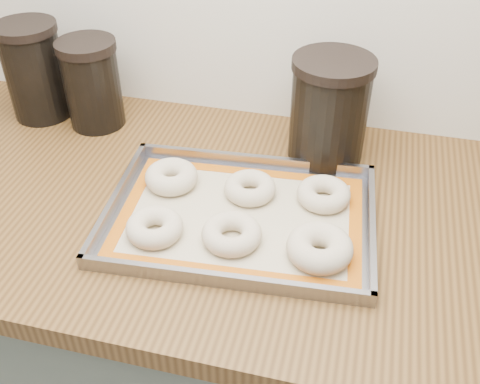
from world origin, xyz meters
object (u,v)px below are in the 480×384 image
(bagel_front_left, at_px, (155,227))
(baking_tray, at_px, (240,216))
(bagel_front_mid, at_px, (232,234))
(bagel_back_left, at_px, (171,177))
(canister_mid, at_px, (92,84))
(canister_left, at_px, (35,71))
(canister_right, at_px, (329,110))
(bagel_back_mid, at_px, (250,188))
(bagel_front_right, at_px, (320,248))
(bagel_back_right, at_px, (324,194))

(bagel_front_left, bearing_deg, baking_tray, 32.09)
(bagel_front_mid, height_order, bagel_back_left, bagel_back_left)
(bagel_front_left, bearing_deg, canister_mid, 128.48)
(canister_left, bearing_deg, bagel_back_left, -26.89)
(canister_left, xyz_separation_m, canister_right, (0.63, -0.01, -0.00))
(bagel_back_mid, relative_size, canister_mid, 0.50)
(bagel_front_left, xyz_separation_m, bagel_front_right, (0.27, 0.01, 0.00))
(canister_mid, xyz_separation_m, canister_right, (0.50, -0.01, 0.01))
(baking_tray, xyz_separation_m, bagel_front_mid, (0.00, -0.06, 0.01))
(bagel_back_mid, height_order, bagel_back_right, same)
(bagel_back_left, height_order, bagel_back_right, bagel_back_left)
(canister_right, bearing_deg, canister_mid, 179.17)
(bagel_back_mid, distance_m, canister_mid, 0.43)
(bagel_front_mid, relative_size, canister_right, 0.48)
(bagel_front_mid, distance_m, bagel_back_mid, 0.13)
(bagel_front_left, height_order, bagel_back_left, bagel_back_left)
(bagel_front_right, distance_m, canister_left, 0.74)
(bagel_front_left, relative_size, bagel_front_mid, 0.96)
(canister_mid, bearing_deg, bagel_back_right, -17.44)
(bagel_front_left, relative_size, bagel_back_right, 1.00)
(bagel_front_right, xyz_separation_m, bagel_back_left, (-0.29, 0.12, -0.00))
(canister_mid, relative_size, canister_right, 0.90)
(bagel_back_left, distance_m, canister_right, 0.33)
(bagel_back_left, bearing_deg, bagel_front_left, -82.00)
(baking_tray, xyz_separation_m, canister_mid, (-0.38, 0.24, 0.09))
(bagel_back_left, bearing_deg, canister_mid, 142.37)
(canister_mid, bearing_deg, bagel_back_mid, -24.63)
(bagel_back_left, bearing_deg, canister_left, 153.11)
(bagel_front_left, distance_m, bagel_back_left, 0.14)
(bagel_front_left, height_order, bagel_back_right, same)
(bagel_front_right, height_order, canister_right, canister_right)
(bagel_front_right, relative_size, bagel_back_right, 1.11)
(baking_tray, height_order, bagel_front_right, bagel_front_right)
(bagel_front_mid, relative_size, canister_left, 0.48)
(baking_tray, relative_size, bagel_front_mid, 4.84)
(bagel_front_mid, distance_m, canister_mid, 0.49)
(bagel_front_left, distance_m, canister_left, 0.52)
(canister_left, bearing_deg, bagel_front_left, -39.95)
(baking_tray, xyz_separation_m, bagel_back_right, (0.13, 0.08, 0.01))
(bagel_front_mid, distance_m, bagel_back_right, 0.19)
(bagel_front_right, distance_m, bagel_back_mid, 0.19)
(bagel_back_right, bearing_deg, baking_tray, -149.88)
(bagel_front_mid, bearing_deg, canister_left, 149.06)
(bagel_front_left, bearing_deg, bagel_back_left, 98.00)
(bagel_front_left, bearing_deg, canister_right, 51.93)
(bagel_back_left, relative_size, canister_mid, 0.52)
(bagel_front_mid, bearing_deg, bagel_front_left, -172.92)
(canister_right, bearing_deg, bagel_front_mid, -111.42)
(bagel_back_left, height_order, bagel_back_mid, bagel_back_left)
(bagel_back_mid, relative_size, canister_left, 0.45)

